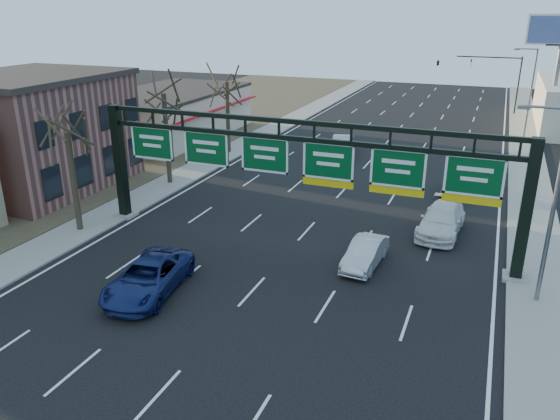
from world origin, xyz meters
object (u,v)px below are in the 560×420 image
at_px(car_blue_suv, 148,277).
at_px(sign_gantry, 299,166).
at_px(car_silver_sedan, 365,253).
at_px(car_white_wagon, 441,220).

bearing_deg(car_blue_suv, sign_gantry, 51.66).
distance_m(sign_gantry, car_blue_suv, 9.91).
relative_size(sign_gantry, car_silver_sedan, 5.81).
height_order(sign_gantry, car_white_wagon, sign_gantry).
bearing_deg(car_white_wagon, car_blue_suv, -130.05).
height_order(car_blue_suv, car_silver_sedan, car_blue_suv).
height_order(car_blue_suv, car_white_wagon, car_white_wagon).
bearing_deg(car_blue_suv, car_silver_sedan, 29.07).
height_order(car_silver_sedan, car_white_wagon, car_white_wagon).
bearing_deg(car_blue_suv, car_white_wagon, 38.53).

